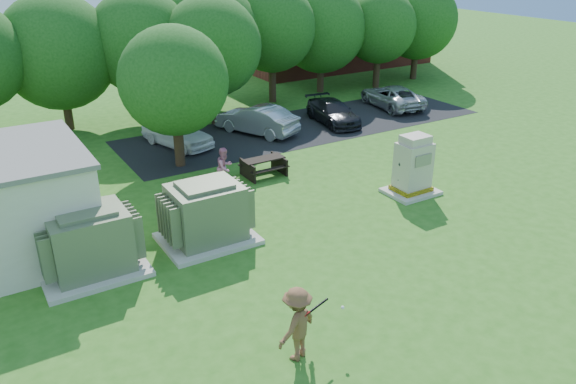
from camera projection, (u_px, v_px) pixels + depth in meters
ground at (359, 280)px, 16.39m from camera, size 120.00×120.00×0.00m
brick_building at (330, 13)px, 44.43m from camera, size 15.00×8.00×8.00m
parking_strip at (307, 126)px, 30.26m from camera, size 20.00×6.00×0.01m
transformer_left at (90, 243)px, 16.40m from camera, size 3.00×2.40×2.07m
transformer_right at (206, 214)px, 18.17m from camera, size 3.00×2.40×2.07m
generator_cabinet at (413, 168)px, 21.69m from camera, size 1.95×1.59×2.37m
picnic_table at (264, 165)px, 23.63m from camera, size 1.78×1.33×0.76m
batter at (297, 324)px, 12.95m from camera, size 1.39×1.10×1.89m
person_by_generator at (406, 171)px, 21.62m from camera, size 0.78×0.57×1.96m
person_at_picnic at (225, 168)px, 22.36m from camera, size 1.00×0.92×1.66m
car_white at (177, 132)px, 27.04m from camera, size 2.79×4.39×1.39m
car_silver_a at (257, 120)px, 28.82m from camera, size 3.25×4.69×1.47m
car_dark at (333, 112)px, 30.53m from camera, size 2.31×4.43×1.23m
car_silver_b at (392, 96)px, 33.52m from camera, size 2.88×5.00×1.31m
batting_equipment at (319, 309)px, 13.07m from camera, size 1.20×0.34×0.28m
tree_row at (174, 43)px, 29.98m from camera, size 41.30×13.30×7.30m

